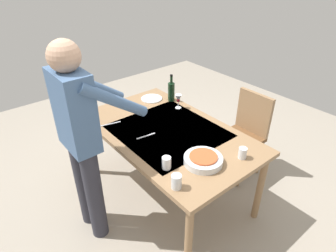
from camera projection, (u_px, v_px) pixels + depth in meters
The scene contains 13 objects.
ground_plane at pixel (168, 192), 3.02m from camera, with size 6.00×6.00×0.00m, color #9E9384.
dining_table at pixel (168, 137), 2.67m from camera, with size 1.66×1.00×0.75m.
chair_near at pixel (246, 129), 3.07m from camera, with size 0.40×0.40×0.91m.
person_server at pixel (82, 136), 2.17m from camera, with size 0.42×0.61×1.69m.
wine_bottle at pixel (171, 91), 3.11m from camera, with size 0.07×0.07×0.30m.
wine_glass_left at pixel (178, 99), 2.96m from camera, with size 0.07×0.07×0.15m.
water_cup_near_left at pixel (176, 182), 1.97m from camera, with size 0.07×0.07×0.11m, color silver.
water_cup_near_right at pixel (167, 163), 2.15m from camera, with size 0.07×0.07×0.10m, color silver.
water_cup_far_left at pixel (243, 153), 2.26m from camera, with size 0.07×0.07×0.09m, color silver.
serving_bowl_pasta at pixel (203, 160), 2.21m from camera, with size 0.30×0.30×0.07m.
dinner_plate_near at pixel (152, 99), 3.19m from camera, with size 0.23×0.23×0.01m, color silver.
table_knife at pixel (110, 124), 2.73m from camera, with size 0.01×0.20×0.01m, color silver.
table_fork at pixel (146, 136), 2.55m from camera, with size 0.01×0.18×0.01m, color silver.
Camera 1 is at (-1.73, 1.41, 2.15)m, focal length 31.00 mm.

